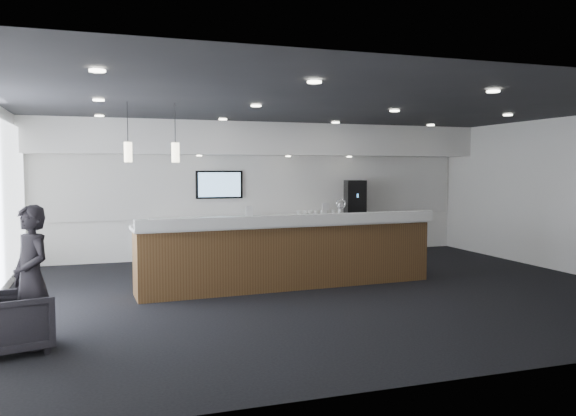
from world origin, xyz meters
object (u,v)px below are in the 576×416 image
object	(u,v)px
lounge_guest	(31,277)
armchair	(17,322)
service_counter	(289,253)
coffee_machine	(355,197)

from	to	relation	value
lounge_guest	armchair	bearing A→B (deg)	-90.61
service_counter	coffee_machine	world-z (taller)	coffee_machine
coffee_machine	armchair	world-z (taller)	coffee_machine
coffee_machine	armchair	xyz separation A→B (m)	(-6.60, -5.42, -1.01)
armchair	coffee_machine	bearing A→B (deg)	-64.13
service_counter	lounge_guest	world-z (taller)	lounge_guest
service_counter	lounge_guest	size ratio (longest dim) A/B	3.24
service_counter	coffee_machine	distance (m)	4.22
lounge_guest	service_counter	bearing A→B (deg)	88.32
coffee_machine	armchair	bearing A→B (deg)	-128.52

